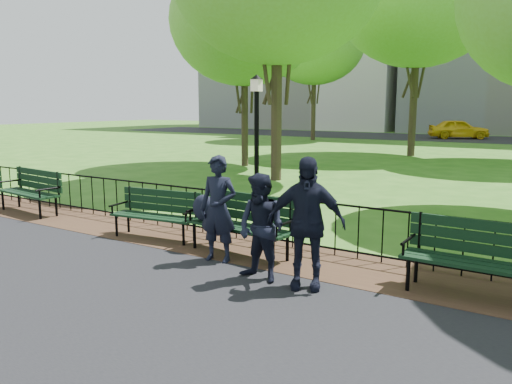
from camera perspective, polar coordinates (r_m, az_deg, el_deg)
The scene contains 16 objects.
ground at distance 7.14m, azimuth -2.04°, elevation -10.54°, with size 120.00×120.00×0.00m, color #2E6119.
dirt_strip at distance 8.35m, azimuth 3.80°, elevation -7.39°, with size 60.00×1.60×0.01m, color #332115.
far_street at distance 40.78m, azimuth 26.90°, elevation 5.32°, with size 70.00×9.00×0.01m, color black.
iron_fence at distance 8.65m, azimuth 5.41°, elevation -3.47°, with size 24.06×0.06×1.00m.
apartment_west at distance 60.33m, azimuth 6.74°, elevation 19.83°, with size 22.00×15.00×26.00m, color beige.
park_bench_main at distance 8.48m, azimuth -3.28°, elevation -2.48°, with size 2.00×0.80×1.11m.
park_bench_left_a at distance 9.58m, azimuth -11.22°, elevation -1.90°, with size 1.80×0.75×0.99m.
park_bench_left_b at distance 12.73m, azimuth -24.20°, elevation 0.59°, with size 1.98×0.78×1.10m.
park_bench_right_a at distance 7.11m, azimuth 24.37°, elevation -6.20°, with size 1.95×0.64×1.10m.
lamppost at distance 11.18m, azimuth 0.06°, elevation 5.92°, with size 0.28×0.28×3.16m.
tree_mid_w at distance 20.97m, azimuth -1.34°, elevation 18.90°, with size 5.97×5.97×8.33m.
tree_far_w at distance 36.86m, azimuth 6.73°, elevation 16.77°, with size 7.19×7.19×10.02m.
person_left at distance 7.96m, azimuth -4.33°, elevation -1.92°, with size 0.62×0.41×1.71m, color black.
person_mid at distance 7.05m, azimuth 0.63°, elevation -4.12°, with size 0.75×0.39×1.54m, color black.
person_right at distance 6.79m, azimuth 5.72°, elevation -3.54°, with size 1.06×0.44×1.82m, color black.
taxi at distance 40.79m, azimuth 22.15°, elevation 6.69°, with size 1.73×4.29×1.46m, color gold.
Camera 1 is at (3.77, -5.53, 2.49)m, focal length 35.00 mm.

